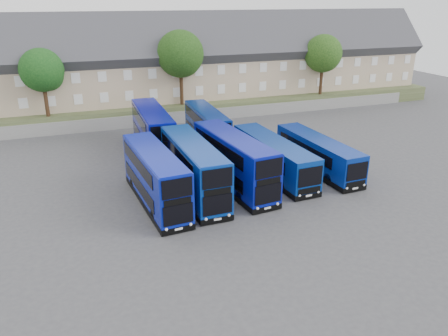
% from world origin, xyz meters
% --- Properties ---
extents(ground, '(120.00, 120.00, 0.00)m').
position_xyz_m(ground, '(0.00, 0.00, 0.00)').
color(ground, '#404045').
rests_on(ground, ground).
extents(retaining_wall, '(70.00, 0.40, 1.50)m').
position_xyz_m(retaining_wall, '(0.00, 24.00, 0.75)').
color(retaining_wall, slate).
rests_on(retaining_wall, ground).
extents(earth_bank, '(80.00, 20.00, 2.00)m').
position_xyz_m(earth_bank, '(0.00, 34.00, 1.00)').
color(earth_bank, '#3E4828').
rests_on(earth_bank, ground).
extents(terrace_row, '(66.00, 10.40, 11.20)m').
position_xyz_m(terrace_row, '(6.00, 30.00, 6.60)').
color(terrace_row, tan).
rests_on(terrace_row, earth_bank).
extents(dd_front_left, '(3.18, 10.62, 4.16)m').
position_xyz_m(dd_front_left, '(-6.25, 2.32, 2.04)').
color(dd_front_left, '#091AA6').
rests_on(dd_front_left, ground).
extents(dd_front_mid, '(2.72, 10.89, 4.31)m').
position_xyz_m(dd_front_mid, '(-3.09, 2.91, 2.11)').
color(dd_front_mid, '#082F95').
rests_on(dd_front_mid, ground).
extents(dd_front_right, '(3.61, 11.12, 4.34)m').
position_xyz_m(dd_front_right, '(0.47, 3.31, 2.13)').
color(dd_front_right, '#08149C').
rests_on(dd_front_right, ground).
extents(dd_rear_left, '(2.79, 11.17, 4.42)m').
position_xyz_m(dd_rear_left, '(-4.05, 14.12, 2.17)').
color(dd_rear_left, '#080F9A').
rests_on(dd_rear_left, ground).
extents(dd_rear_right, '(2.58, 10.01, 3.95)m').
position_xyz_m(dd_rear_right, '(1.62, 14.06, 1.94)').
color(dd_rear_right, navy).
rests_on(dd_rear_right, ground).
extents(coach_east_a, '(3.03, 11.76, 3.19)m').
position_xyz_m(coach_east_a, '(4.68, 4.55, 1.56)').
color(coach_east_a, navy).
rests_on(coach_east_a, ground).
extents(coach_east_b, '(2.84, 11.08, 3.00)m').
position_xyz_m(coach_east_b, '(8.94, 4.14, 1.47)').
color(coach_east_b, navy).
rests_on(coach_east_b, ground).
extents(tree_west, '(4.80, 4.80, 7.65)m').
position_xyz_m(tree_west, '(-13.85, 25.10, 7.05)').
color(tree_west, '#382314').
rests_on(tree_west, earth_bank).
extents(tree_mid, '(5.76, 5.76, 9.18)m').
position_xyz_m(tree_mid, '(2.15, 25.60, 8.07)').
color(tree_mid, '#382314').
rests_on(tree_mid, earth_bank).
extents(tree_east, '(5.12, 5.12, 8.16)m').
position_xyz_m(tree_east, '(22.15, 25.10, 7.39)').
color(tree_east, '#382314').
rests_on(tree_east, earth_bank).
extents(tree_far, '(5.44, 5.44, 8.67)m').
position_xyz_m(tree_far, '(28.15, 32.10, 7.73)').
color(tree_far, '#382314').
rests_on(tree_far, earth_bank).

